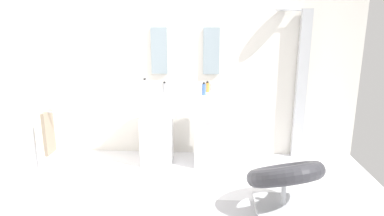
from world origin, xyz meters
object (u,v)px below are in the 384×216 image
at_px(pedestal_sink_right, 210,126).
at_px(soap_bottle_white, 145,86).
at_px(towel_rack, 46,134).
at_px(soap_bottle_amber, 207,87).
at_px(soap_bottle_blue, 204,89).
at_px(soap_bottle_grey, 164,87).
at_px(lounge_chair, 285,179).
at_px(pedestal_sink_left, 157,125).
at_px(shower_column, 300,82).

height_order(pedestal_sink_right, soap_bottle_white, soap_bottle_white).
bearing_deg(towel_rack, pedestal_sink_right, 20.75).
bearing_deg(towel_rack, soap_bottle_amber, 24.32).
bearing_deg(soap_bottle_blue, soap_bottle_grey, 164.05).
distance_m(lounge_chair, towel_rack, 2.68).
bearing_deg(soap_bottle_amber, soap_bottle_white, -171.70).
distance_m(pedestal_sink_left, soap_bottle_amber, 0.85).
bearing_deg(soap_bottle_white, lounge_chair, -34.81).
bearing_deg(pedestal_sink_left, soap_bottle_blue, -8.48).
distance_m(lounge_chair, soap_bottle_amber, 1.63).
height_order(soap_bottle_amber, soap_bottle_white, soap_bottle_white).
relative_size(pedestal_sink_right, soap_bottle_amber, 7.56).
distance_m(soap_bottle_grey, soap_bottle_white, 0.26).
bearing_deg(shower_column, soap_bottle_amber, -170.56).
bearing_deg(soap_bottle_grey, soap_bottle_amber, 6.12).
height_order(towel_rack, soap_bottle_amber, soap_bottle_amber).
distance_m(shower_column, soap_bottle_grey, 1.86).
bearing_deg(soap_bottle_grey, pedestal_sink_right, -5.18).
xyz_separation_m(towel_rack, soap_bottle_blue, (1.79, 0.62, 0.42)).
distance_m(pedestal_sink_left, shower_column, 2.05).
height_order(pedestal_sink_left, soap_bottle_blue, soap_bottle_blue).
xyz_separation_m(pedestal_sink_right, soap_bottle_amber, (-0.05, 0.12, 0.51)).
bearing_deg(lounge_chair, towel_rack, 171.14).
height_order(lounge_chair, soap_bottle_white, soap_bottle_white).
height_order(lounge_chair, soap_bottle_blue, soap_bottle_blue).
xyz_separation_m(pedestal_sink_left, shower_column, (1.94, 0.33, 0.55)).
distance_m(shower_column, lounge_chair, 1.69).
distance_m(pedestal_sink_right, soap_bottle_white, 1.01).
relative_size(shower_column, lounge_chair, 1.98).
bearing_deg(soap_bottle_white, pedestal_sink_left, 1.08).
xyz_separation_m(pedestal_sink_left, soap_bottle_amber, (0.67, 0.12, 0.51)).
bearing_deg(pedestal_sink_left, shower_column, 9.56).
distance_m(pedestal_sink_left, lounge_chair, 1.86).
xyz_separation_m(pedestal_sink_left, pedestal_sink_right, (0.72, 0.00, 0.00)).
bearing_deg(pedestal_sink_left, pedestal_sink_right, 0.00).
xyz_separation_m(pedestal_sink_right, towel_rack, (-1.88, -0.71, 0.09)).
bearing_deg(pedestal_sink_left, lounge_chair, -37.35).
height_order(shower_column, lounge_chair, shower_column).
height_order(towel_rack, soap_bottle_blue, soap_bottle_blue).
distance_m(shower_column, soap_bottle_white, 2.11).
relative_size(lounge_chair, towel_rack, 1.09).
bearing_deg(soap_bottle_white, soap_bottle_amber, 8.30).
bearing_deg(soap_bottle_amber, pedestal_sink_right, -68.02).
xyz_separation_m(shower_column, soap_bottle_grey, (-1.84, -0.27, -0.04)).
height_order(shower_column, soap_bottle_grey, shower_column).
bearing_deg(lounge_chair, shower_column, 71.94).
bearing_deg(soap_bottle_blue, shower_column, 17.82).
bearing_deg(pedestal_sink_right, soap_bottle_amber, 111.98).
distance_m(pedestal_sink_left, towel_rack, 1.36).
bearing_deg(soap_bottle_amber, soap_bottle_grey, -173.88).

